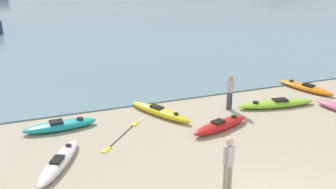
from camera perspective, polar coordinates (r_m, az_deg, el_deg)
The scene contains 10 objects.
bay_water at distance 51.54m, azimuth -14.29°, elevation 12.19°, with size 160.00×70.00×0.06m, color slate.
kayak_on_sand_0 at distance 15.40m, azimuth 7.60°, elevation -4.43°, with size 2.80×1.44×0.40m.
kayak_on_sand_2 at distance 18.13m, azimuth 15.41°, elevation -1.26°, with size 3.67×1.27×0.34m.
kayak_on_sand_3 at distance 15.83m, azimuth -15.38°, elevation -4.35°, with size 2.84×0.91×0.37m.
kayak_on_sand_4 at distance 13.28m, azimuth -15.49°, elevation -9.35°, with size 1.96×3.00×0.34m.
kayak_on_sand_6 at distance 16.56m, azimuth -1.22°, elevation -2.51°, with size 2.05×3.15×0.37m.
kayak_on_sand_7 at distance 20.73m, azimuth 19.34°, elevation 0.99°, with size 1.65×3.03×0.34m.
person_near_foreground at distance 11.28m, azimuth 8.78°, elevation -9.55°, with size 0.35×0.24×1.71m.
person_near_waterline at distance 17.09m, azimuth 8.99°, elevation 0.67°, with size 0.32×0.28×1.59m.
loose_paddle at distance 14.88m, azimuth -6.73°, elevation -5.98°, with size 1.96×2.21×0.03m.
Camera 1 is at (-5.91, -6.71, 6.50)m, focal length 42.00 mm.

